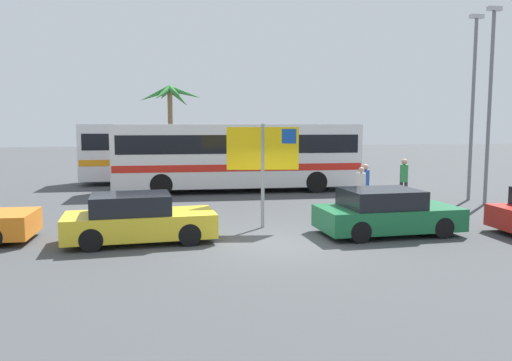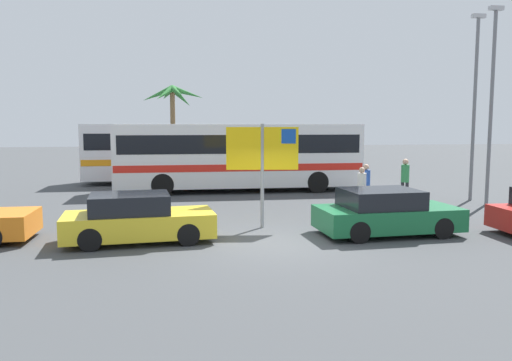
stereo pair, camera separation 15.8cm
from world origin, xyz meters
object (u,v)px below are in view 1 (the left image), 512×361
(bus_front_coach, at_px, (237,154))
(ferry_sign, at_px, (264,153))
(pedestrian_crossing_lot, at_px, (361,186))
(bus_rear_coach, at_px, (191,150))
(car_yellow, at_px, (138,219))
(pedestrian_near_sign, at_px, (404,177))
(car_green, at_px, (386,213))
(pedestrian_by_bus, at_px, (365,182))

(bus_front_coach, xyz_separation_m, ferry_sign, (-0.22, -8.66, 0.54))
(ferry_sign, height_order, pedestrian_crossing_lot, ferry_sign)
(bus_rear_coach, relative_size, pedestrian_crossing_lot, 7.00)
(bus_rear_coach, xyz_separation_m, ferry_sign, (1.83, -12.57, 0.54))
(bus_front_coach, xyz_separation_m, bus_rear_coach, (-2.05, 3.91, 0.00))
(bus_front_coach, bearing_deg, car_yellow, -111.41)
(ferry_sign, relative_size, car_yellow, 0.78)
(bus_rear_coach, bearing_deg, pedestrian_crossing_lot, -60.49)
(bus_rear_coach, bearing_deg, ferry_sign, -81.72)
(pedestrian_near_sign, height_order, pedestrian_crossing_lot, pedestrian_near_sign)
(car_yellow, relative_size, pedestrian_near_sign, 2.29)
(bus_front_coach, height_order, pedestrian_crossing_lot, bus_front_coach)
(pedestrian_near_sign, bearing_deg, bus_rear_coach, -106.90)
(bus_rear_coach, xyz_separation_m, car_green, (5.15, -14.07, -1.15))
(ferry_sign, distance_m, car_green, 4.02)
(car_yellow, distance_m, pedestrian_near_sign, 11.34)
(car_green, bearing_deg, bus_rear_coach, 106.49)
(car_green, relative_size, car_yellow, 1.00)
(bus_front_coach, bearing_deg, pedestrian_by_bus, -53.95)
(car_yellow, height_order, pedestrian_crossing_lot, pedestrian_crossing_lot)
(bus_rear_coach, height_order, car_yellow, bus_rear_coach)
(car_green, xyz_separation_m, pedestrian_crossing_lot, (0.66, 3.79, 0.32))
(bus_front_coach, distance_m, bus_rear_coach, 4.42)
(pedestrian_crossing_lot, height_order, pedestrian_by_bus, pedestrian_by_bus)
(bus_front_coach, relative_size, car_yellow, 2.77)
(bus_front_coach, distance_m, car_yellow, 10.86)
(pedestrian_crossing_lot, relative_size, pedestrian_by_bus, 0.97)
(pedestrian_near_sign, bearing_deg, car_yellow, -32.58)
(pedestrian_by_bus, bearing_deg, bus_front_coach, -11.45)
(bus_front_coach, bearing_deg, pedestrian_near_sign, -38.40)
(pedestrian_near_sign, height_order, pedestrian_by_bus, pedestrian_near_sign)
(car_yellow, bearing_deg, ferry_sign, 15.33)
(pedestrian_by_bus, bearing_deg, pedestrian_near_sign, -113.70)
(bus_rear_coach, distance_m, pedestrian_by_bus, 11.49)
(bus_rear_coach, xyz_separation_m, car_yellow, (-1.89, -13.97, -1.15))
(pedestrian_near_sign, xyz_separation_m, pedestrian_crossing_lot, (-2.36, -1.51, -0.12))
(bus_front_coach, relative_size, car_green, 2.76)
(car_green, bearing_deg, pedestrian_by_bus, 72.87)
(bus_front_coach, relative_size, pedestrian_crossing_lot, 7.00)
(bus_front_coach, distance_m, pedestrian_crossing_lot, 7.44)
(ferry_sign, xyz_separation_m, car_yellow, (-3.72, -1.40, -1.69))
(pedestrian_by_bus, bearing_deg, car_yellow, 70.65)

